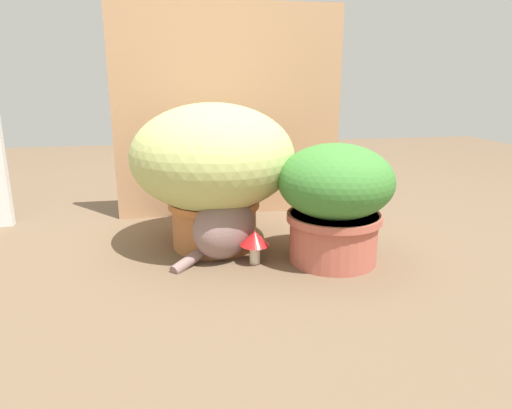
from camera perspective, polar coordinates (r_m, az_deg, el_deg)
name	(u,v)px	position (r m, az deg, el deg)	size (l,w,h in m)	color
ground_plane	(227,262)	(1.56, -3.60, -7.14)	(6.00, 6.00, 0.00)	brown
cardboard_backdrop	(230,112)	(2.04, -3.26, 11.37)	(1.00, 0.03, 0.91)	tan
grass_planter	(213,165)	(1.64, -5.36, 4.90)	(0.58, 0.58, 0.52)	#BC703E
leafy_planter	(335,198)	(1.52, 9.78, 0.75)	(0.38, 0.38, 0.40)	#BB5E4C
cat	(228,222)	(1.57, -3.54, -2.18)	(0.35, 0.30, 0.32)	gray
mushroom_ornament_red	(255,240)	(1.52, -0.15, -4.49)	(0.10, 0.10, 0.11)	#EBE7C6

